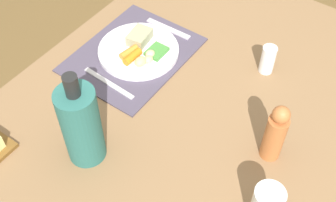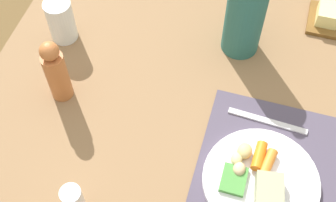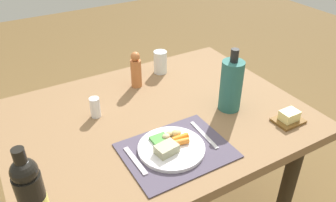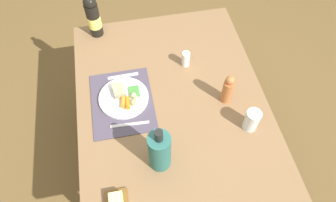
# 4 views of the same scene
# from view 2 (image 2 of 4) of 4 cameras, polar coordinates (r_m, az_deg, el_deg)

# --- Properties ---
(dining_table) EXTENTS (1.35, 1.01, 0.73)m
(dining_table) POSITION_cam_2_polar(r_m,az_deg,el_deg) (1.22, -0.56, -6.07)
(dining_table) COLOR olive
(dining_table) RESTS_ON ground_plane
(placemat) EXTENTS (0.42, 0.33, 0.01)m
(placemat) POSITION_cam_2_polar(r_m,az_deg,el_deg) (1.11, 11.98, -9.21)
(placemat) COLOR #494152
(placemat) RESTS_ON dining_table
(dinner_plate) EXTENTS (0.27, 0.27, 0.05)m
(dinner_plate) POSITION_cam_2_polar(r_m,az_deg,el_deg) (1.09, 11.25, -9.49)
(dinner_plate) COLOR white
(dinner_plate) RESTS_ON placemat
(knife) EXTENTS (0.03, 0.20, 0.00)m
(knife) POSITION_cam_2_polar(r_m,az_deg,el_deg) (1.18, 12.14, -2.43)
(knife) COLOR silver
(knife) RESTS_ON placemat
(butter_dish) EXTENTS (0.13, 0.10, 0.06)m
(butter_dish) POSITION_cam_2_polar(r_m,az_deg,el_deg) (1.43, 18.98, 9.85)
(butter_dish) COLOR brown
(butter_dish) RESTS_ON dining_table
(salt_shaker) EXTENTS (0.05, 0.05, 0.10)m
(salt_shaker) POSITION_cam_2_polar(r_m,az_deg,el_deg) (1.04, -11.52, -11.98)
(salt_shaker) COLOR white
(salt_shaker) RESTS_ON dining_table
(water_tumbler) EXTENTS (0.07, 0.07, 0.13)m
(water_tumbler) POSITION_cam_2_polar(r_m,az_deg,el_deg) (1.32, -12.96, 9.38)
(water_tumbler) COLOR silver
(water_tumbler) RESTS_ON dining_table
(pepper_mill) EXTENTS (0.06, 0.06, 0.19)m
(pepper_mill) POSITION_cam_2_polar(r_m,az_deg,el_deg) (1.17, -13.61, 3.51)
(pepper_mill) COLOR #B96836
(pepper_mill) RESTS_ON dining_table
(cooler_bottle) EXTENTS (0.10, 0.10, 0.30)m
(cooler_bottle) POSITION_cam_2_polar(r_m,az_deg,el_deg) (1.23, 9.49, 10.52)
(cooler_bottle) COLOR #2A645C
(cooler_bottle) RESTS_ON dining_table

